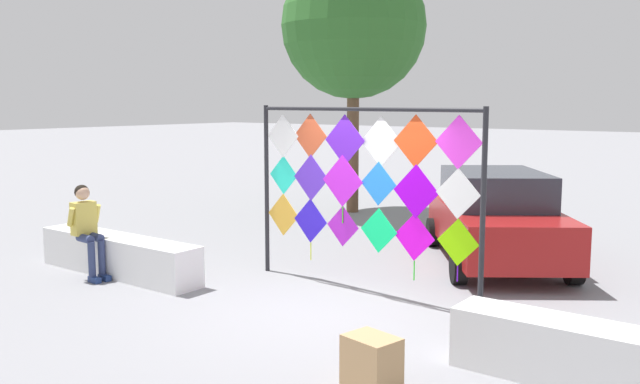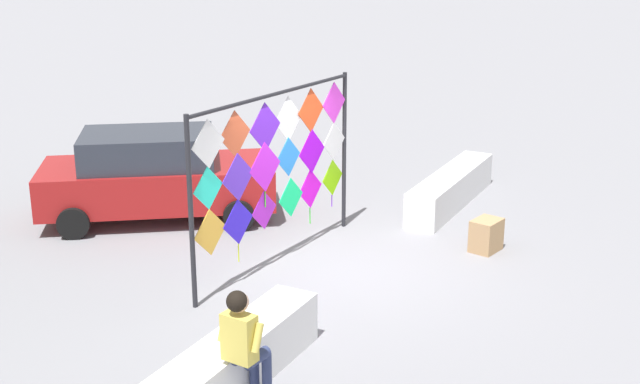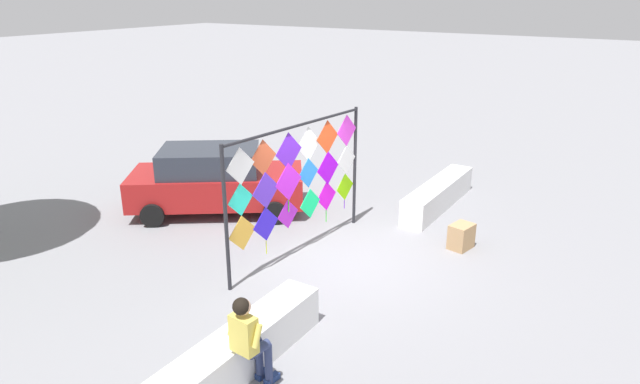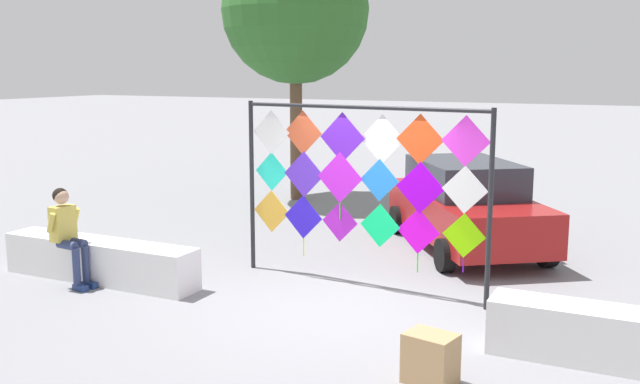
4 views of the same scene
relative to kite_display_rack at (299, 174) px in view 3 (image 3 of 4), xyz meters
The scene contains 7 objects.
ground 1.94m from the kite_display_rack, 81.39° to the right, with size 120.00×120.00×0.00m, color gray.
plaza_ledge_left 4.18m from the kite_display_rack, 158.46° to the right, with size 3.35×0.58×0.63m, color white.
plaza_ledge_right 4.44m from the kite_display_rack, 20.12° to the right, with size 3.35×0.58×0.63m, color white.
kite_display_rack is the anchor object (origin of this frame).
seated_vendor 4.38m from the kite_display_rack, 154.26° to the right, with size 0.67×0.54×1.48m.
parked_car 3.22m from the kite_display_rack, 74.85° to the left, with size 3.78×4.32×1.58m.
cardboard_box_large 3.65m from the kite_display_rack, 54.44° to the right, with size 0.50×0.38×0.53m, color tan.
Camera 3 is at (-8.79, -5.04, 5.11)m, focal length 31.66 mm.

